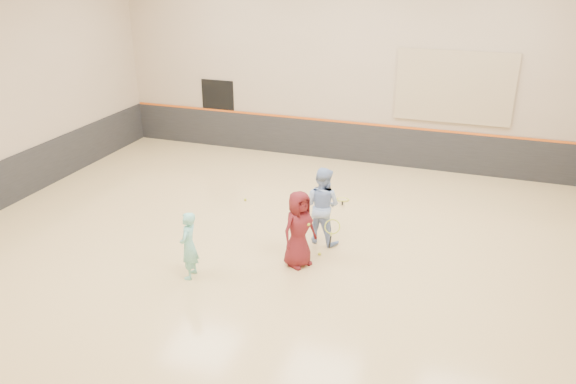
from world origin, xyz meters
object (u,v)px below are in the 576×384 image
(young_man, at_px, (299,229))
(spare_racket, at_px, (343,198))
(instructor, at_px, (322,205))
(girl, at_px, (189,246))

(young_man, relative_size, spare_racket, 2.13)
(instructor, relative_size, spare_racket, 2.29)
(girl, xyz_separation_m, young_man, (1.87, 1.15, 0.12))
(instructor, distance_m, spare_racket, 2.50)
(girl, distance_m, instructor, 3.06)
(instructor, height_order, spare_racket, instructor)
(girl, bearing_deg, young_man, 114.67)
(spare_racket, bearing_deg, instructor, -87.53)
(girl, relative_size, instructor, 0.80)
(girl, height_order, spare_racket, girl)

